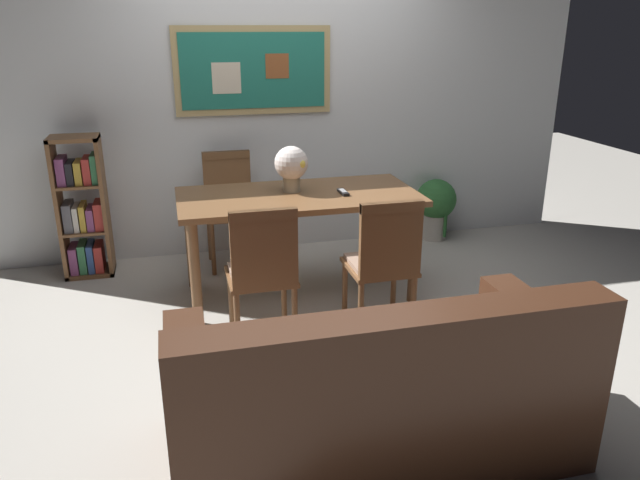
% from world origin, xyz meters
% --- Properties ---
extents(ground_plane, '(12.00, 12.00, 0.00)m').
position_xyz_m(ground_plane, '(0.00, 0.00, 0.00)').
color(ground_plane, '#B7B2A8').
extents(wall_back_with_painting, '(5.20, 0.14, 2.60)m').
position_xyz_m(wall_back_with_painting, '(-0.00, 1.43, 1.30)').
color(wall_back_with_painting, silver).
rests_on(wall_back_with_painting, ground_plane).
extents(dining_table, '(1.66, 0.81, 0.76)m').
position_xyz_m(dining_table, '(-0.10, 0.36, 0.66)').
color(dining_table, brown).
rests_on(dining_table, ground_plane).
extents(dining_chair_near_right, '(0.40, 0.41, 0.91)m').
position_xyz_m(dining_chair_near_right, '(0.27, -0.40, 0.54)').
color(dining_chair_near_right, brown).
rests_on(dining_chair_near_right, ground_plane).
extents(dining_chair_near_left, '(0.40, 0.41, 0.91)m').
position_xyz_m(dining_chair_near_left, '(-0.47, -0.37, 0.54)').
color(dining_chair_near_left, brown).
rests_on(dining_chair_near_left, ground_plane).
extents(dining_chair_far_left, '(0.40, 0.41, 0.91)m').
position_xyz_m(dining_chair_far_left, '(-0.50, 1.11, 0.54)').
color(dining_chair_far_left, brown).
rests_on(dining_chair_far_left, ground_plane).
extents(leather_couch, '(1.80, 0.84, 0.84)m').
position_xyz_m(leather_couch, '(-0.14, -1.46, 0.31)').
color(leather_couch, '#472819').
rests_on(leather_couch, ground_plane).
extents(bookshelf, '(0.36, 0.28, 1.09)m').
position_xyz_m(bookshelf, '(-1.62, 1.13, 0.51)').
color(bookshelf, brown).
rests_on(bookshelf, ground_plane).
extents(potted_ivy, '(0.36, 0.36, 0.58)m').
position_xyz_m(potted_ivy, '(1.37, 1.22, 0.32)').
color(potted_ivy, '#B2ADA3').
rests_on(potted_ivy, ground_plane).
extents(flower_vase, '(0.24, 0.24, 0.32)m').
position_xyz_m(flower_vase, '(-0.13, 0.43, 0.94)').
color(flower_vase, tan).
rests_on(flower_vase, dining_table).
extents(tv_remote, '(0.05, 0.16, 0.02)m').
position_xyz_m(tv_remote, '(0.21, 0.28, 0.77)').
color(tv_remote, black).
rests_on(tv_remote, dining_table).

